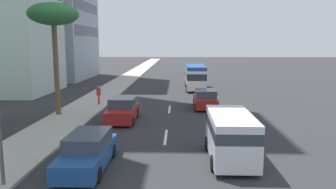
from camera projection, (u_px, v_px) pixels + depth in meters
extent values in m
plane|color=#2D2D30|center=(171.00, 95.00, 35.59)|extent=(198.00, 198.00, 0.00)
cube|color=#B2ADA3|center=(104.00, 94.00, 35.80)|extent=(162.00, 3.45, 0.15)
cube|color=silver|center=(166.00, 137.00, 19.62)|extent=(3.20, 0.16, 0.01)
cube|color=silver|center=(170.00, 109.00, 27.86)|extent=(3.20, 0.16, 0.01)
cube|color=#A51E1E|center=(205.00, 101.00, 28.31)|extent=(4.10, 1.84, 0.79)
cube|color=#38424C|center=(205.00, 94.00, 28.00)|extent=(2.26, 1.70, 0.65)
cylinder|color=black|center=(195.00, 102.00, 29.64)|extent=(0.64, 0.22, 0.64)
cylinder|color=black|center=(213.00, 102.00, 29.58)|extent=(0.64, 0.22, 0.64)
cylinder|color=black|center=(196.00, 107.00, 27.12)|extent=(0.64, 0.22, 0.64)
cylinder|color=black|center=(217.00, 107.00, 27.07)|extent=(0.64, 0.22, 0.64)
cube|color=silver|center=(230.00, 135.00, 15.59)|extent=(4.73, 1.95, 2.03)
cube|color=#2D3842|center=(231.00, 126.00, 15.52)|extent=(4.74, 1.95, 0.49)
cylinder|color=black|center=(208.00, 143.00, 17.15)|extent=(0.72, 0.24, 0.72)
cylinder|color=black|center=(244.00, 144.00, 17.09)|extent=(0.72, 0.24, 0.72)
cylinder|color=black|center=(214.00, 163.00, 14.35)|extent=(0.72, 0.24, 0.72)
cylinder|color=black|center=(256.00, 164.00, 14.29)|extent=(0.72, 0.24, 0.72)
cube|color=silver|center=(195.00, 78.00, 39.67)|extent=(6.81, 2.20, 2.23)
cube|color=#1E4C93|center=(196.00, 67.00, 39.47)|extent=(6.81, 2.20, 0.42)
cube|color=#28333D|center=(195.00, 75.00, 39.60)|extent=(6.83, 2.20, 0.74)
cylinder|color=black|center=(186.00, 84.00, 41.80)|extent=(0.84, 0.26, 0.84)
cylinder|color=black|center=(203.00, 84.00, 41.73)|extent=(0.84, 0.26, 0.84)
cylinder|color=black|center=(187.00, 88.00, 37.89)|extent=(0.84, 0.26, 0.84)
cylinder|color=black|center=(205.00, 88.00, 37.83)|extent=(0.84, 0.26, 0.84)
cube|color=#A51E1E|center=(123.00, 113.00, 23.55)|extent=(4.35, 1.87, 0.83)
cube|color=#38424C|center=(123.00, 102.00, 23.65)|extent=(2.39, 1.72, 0.68)
cylinder|color=black|center=(132.00, 121.00, 22.24)|extent=(0.64, 0.22, 0.64)
cylinder|color=black|center=(107.00, 121.00, 22.29)|extent=(0.64, 0.22, 0.64)
cylinder|color=black|center=(137.00, 113.00, 24.90)|extent=(0.64, 0.22, 0.64)
cylinder|color=black|center=(114.00, 113.00, 24.95)|extent=(0.64, 0.22, 0.64)
cube|color=#1E478C|center=(88.00, 156.00, 14.63)|extent=(4.76, 1.77, 0.76)
cube|color=#38424C|center=(88.00, 140.00, 14.76)|extent=(2.62, 1.63, 0.62)
cylinder|color=black|center=(98.00, 175.00, 13.18)|extent=(0.64, 0.22, 0.64)
cylinder|color=black|center=(58.00, 174.00, 13.24)|extent=(0.64, 0.22, 0.64)
cylinder|color=black|center=(112.00, 151.00, 16.10)|extent=(0.64, 0.22, 0.64)
cylinder|color=black|center=(79.00, 150.00, 16.15)|extent=(0.64, 0.22, 0.64)
cylinder|color=red|center=(99.00, 100.00, 29.23)|extent=(0.14, 0.14, 0.79)
cylinder|color=red|center=(99.00, 100.00, 29.39)|extent=(0.14, 0.14, 0.79)
cube|color=red|center=(99.00, 92.00, 29.20)|extent=(0.27, 0.35, 0.62)
sphere|color=#9E7251|center=(98.00, 87.00, 29.14)|extent=(0.21, 0.21, 0.21)
cylinder|color=brown|center=(56.00, 69.00, 24.73)|extent=(0.38, 0.38, 6.94)
ellipsoid|color=#2D7238|center=(53.00, 14.00, 24.11)|extent=(3.68, 3.68, 1.65)
cube|color=#2D3847|center=(87.00, 31.00, 51.36)|extent=(13.21, 0.08, 1.53)
cube|color=#2D3847|center=(86.00, 7.00, 50.79)|extent=(13.21, 0.08, 1.53)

